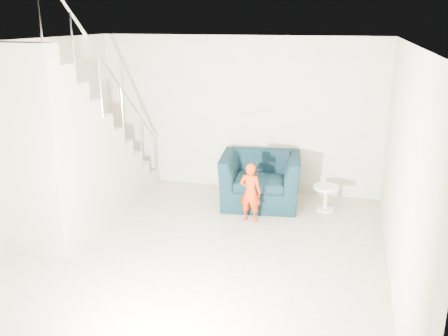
{
  "coord_description": "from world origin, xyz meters",
  "views": [
    {
      "loc": [
        1.9,
        -5.26,
        2.96
      ],
      "look_at": [
        0.15,
        1.2,
        0.85
      ],
      "focal_mm": 38.0,
      "sensor_mm": 36.0,
      "label": 1
    }
  ],
  "objects_px": {
    "armchair": "(260,179)",
    "staircase": "(71,163)",
    "toddler": "(250,192)",
    "side_table": "(326,194)"
  },
  "relations": [
    {
      "from": "armchair",
      "to": "staircase",
      "type": "bearing_deg",
      "value": -156.39
    },
    {
      "from": "toddler",
      "to": "side_table",
      "type": "distance_m",
      "value": 1.32
    },
    {
      "from": "armchair",
      "to": "staircase",
      "type": "xyz_separation_m",
      "value": [
        -2.54,
        -1.52,
        0.53
      ]
    },
    {
      "from": "toddler",
      "to": "staircase",
      "type": "xyz_separation_m",
      "value": [
        -2.53,
        -0.76,
        0.49
      ]
    },
    {
      "from": "side_table",
      "to": "staircase",
      "type": "xyz_separation_m",
      "value": [
        -3.62,
        -1.49,
        0.67
      ]
    },
    {
      "from": "toddler",
      "to": "staircase",
      "type": "bearing_deg",
      "value": 22.09
    },
    {
      "from": "armchair",
      "to": "toddler",
      "type": "xyz_separation_m",
      "value": [
        -0.0,
        -0.77,
        0.04
      ]
    },
    {
      "from": "armchair",
      "to": "staircase",
      "type": "distance_m",
      "value": 3.01
    },
    {
      "from": "armchair",
      "to": "side_table",
      "type": "relative_size",
      "value": 3.13
    },
    {
      "from": "side_table",
      "to": "staircase",
      "type": "height_order",
      "value": "staircase"
    }
  ]
}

